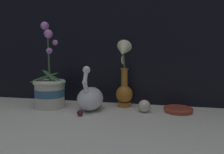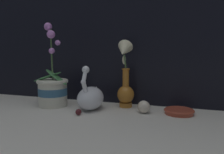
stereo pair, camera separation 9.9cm
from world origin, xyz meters
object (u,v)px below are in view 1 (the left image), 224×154
orchid_potted_plant (50,89)px  swan_figurine (90,97)px  blue_vase (124,80)px  glass_sphere (144,106)px  amber_dish (178,109)px

orchid_potted_plant → swan_figurine: (0.21, -0.01, -0.03)m
swan_figurine → blue_vase: size_ratio=0.64×
swan_figurine → glass_sphere: (0.25, 0.02, -0.03)m
swan_figurine → blue_vase: blue_vase is taller
glass_sphere → amber_dish: 0.15m
blue_vase → glass_sphere: 0.16m
blue_vase → amber_dish: 0.28m
swan_figurine → glass_sphere: swan_figurine is taller
glass_sphere → orchid_potted_plant: bearing=-178.5°
orchid_potted_plant → amber_dish: size_ratio=3.16×
orchid_potted_plant → blue_vase: bearing=13.0°
blue_vase → glass_sphere: blue_vase is taller
glass_sphere → amber_dish: bearing=12.6°
glass_sphere → amber_dish: glass_sphere is taller
glass_sphere → blue_vase: bearing=146.5°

